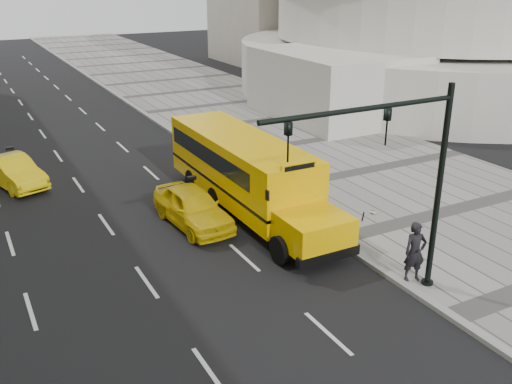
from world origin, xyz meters
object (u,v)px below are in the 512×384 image
pedestrian (415,252)px  traffic_signal (404,171)px  school_bus (243,168)px  taxi_near (193,207)px  taxi_far (14,172)px

pedestrian → traffic_signal: (-1.18, -0.42, 2.97)m
school_bus → traffic_signal: bearing=-85.3°
school_bus → taxi_near: size_ratio=2.63×
taxi_far → pedestrian: size_ratio=2.18×
taxi_far → pedestrian: 18.22m
school_bus → taxi_near: school_bus is taller
traffic_signal → school_bus: bearing=94.7°
pedestrian → school_bus: bearing=120.2°
taxi_far → pedestrian: pedestrian is taller
taxi_far → traffic_signal: 18.28m
school_bus → traffic_signal: traffic_signal is taller
school_bus → traffic_signal: (0.69, -8.42, 2.33)m
taxi_far → taxi_near: bearing=-71.9°
school_bus → traffic_signal: 8.77m
pedestrian → taxi_near: bearing=137.5°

